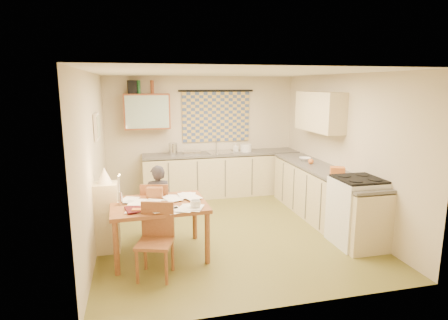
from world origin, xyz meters
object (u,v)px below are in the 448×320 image
object	(u,v)px
stove	(357,211)
dining_table	(160,229)
counter_back	(222,174)
counter_right	(322,195)
chair_far	(157,221)
shelf_stand	(107,217)
person	(158,203)

from	to	relation	value
stove	dining_table	world-z (taller)	stove
counter_back	stove	distance (m)	3.23
dining_table	counter_right	bearing A→B (deg)	12.40
counter_back	dining_table	bearing A→B (deg)	-119.72
counter_back	counter_right	size ratio (longest dim) A/B	1.12
counter_back	dining_table	world-z (taller)	counter_back
counter_back	chair_far	size ratio (longest dim) A/B	3.65
stove	shelf_stand	xyz separation A→B (m)	(-3.54, 0.61, -0.01)
stove	dining_table	size ratio (longest dim) A/B	0.77
counter_back	chair_far	distance (m)	2.56
chair_far	shelf_stand	bearing A→B (deg)	32.68
person	shelf_stand	size ratio (longest dim) A/B	1.17
counter_right	stove	bearing A→B (deg)	-90.00
chair_far	stove	bearing A→B (deg)	174.93
counter_back	chair_far	world-z (taller)	counter_back
chair_far	person	distance (m)	0.31
counter_right	shelf_stand	bearing A→B (deg)	-173.04
counter_right	shelf_stand	world-z (taller)	shelf_stand
stove	chair_far	size ratio (longest dim) A/B	1.11
dining_table	stove	bearing A→B (deg)	-8.26
counter_back	shelf_stand	world-z (taller)	shelf_stand
counter_back	person	size ratio (longest dim) A/B	2.83
dining_table	person	xyz separation A→B (m)	(0.02, 0.52, 0.20)
counter_right	stove	size ratio (longest dim) A/B	2.93
counter_right	stove	distance (m)	1.04
counter_right	dining_table	xyz separation A→B (m)	(-2.84, -0.73, -0.07)
counter_back	person	bearing A→B (deg)	-125.08
shelf_stand	stove	bearing A→B (deg)	-9.75
dining_table	counter_back	bearing A→B (deg)	58.20
stove	shelf_stand	bearing A→B (deg)	170.25
counter_right	dining_table	distance (m)	2.93
stove	counter_right	bearing A→B (deg)	90.00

